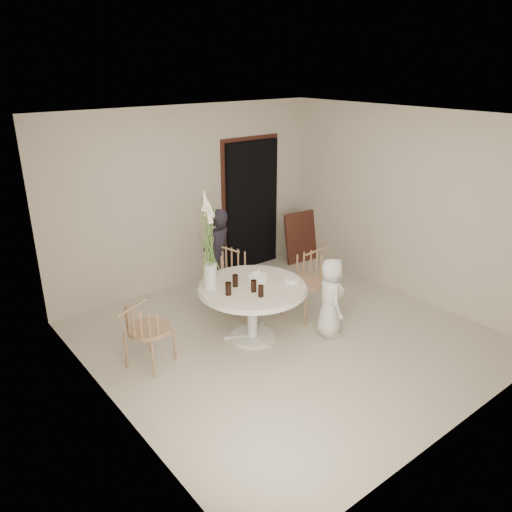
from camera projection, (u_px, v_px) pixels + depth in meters
ground at (286, 337)px, 6.32m from camera, size 4.50×4.50×0.00m
room_shell at (290, 214)px, 5.73m from camera, size 4.50×4.50×4.50m
doorway at (252, 205)px, 8.20m from camera, size 1.00×0.10×2.10m
door_trim at (250, 201)px, 8.21m from camera, size 1.12×0.03×2.22m
table at (252, 294)px, 6.07m from camera, size 1.33×1.33×0.73m
picture_frame at (301, 237)px, 8.62m from camera, size 0.66×0.23×0.86m
chair_far at (233, 271)px, 6.82m from camera, size 0.57×0.61×0.91m
chair_right at (311, 273)px, 6.75m from camera, size 0.57×0.53×0.90m
chair_left at (141, 327)px, 5.46m from camera, size 0.61×0.59×0.85m
girl at (217, 258)px, 6.92m from camera, size 0.60×0.48×1.42m
boy at (331, 297)px, 6.21m from camera, size 0.52×0.60×1.03m
birthday_cake at (258, 279)px, 6.06m from camera, size 0.24×0.24×0.16m
cola_tumbler_a at (254, 286)px, 5.84m from camera, size 0.07×0.07×0.14m
cola_tumbler_b at (261, 291)px, 5.72m from camera, size 0.08×0.08×0.14m
cola_tumbler_c at (228, 289)px, 5.76m from camera, size 0.10×0.10×0.15m
cola_tumbler_d at (235, 281)px, 5.98m from camera, size 0.07×0.07×0.15m
plate_stack at (292, 280)px, 6.13m from camera, size 0.26×0.26×0.05m
flower_vase at (209, 245)px, 5.77m from camera, size 0.16×0.16×1.21m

